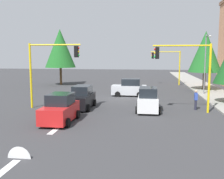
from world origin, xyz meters
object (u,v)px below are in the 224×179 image
object	(u,v)px
car_black	(82,98)
car_red	(60,109)
tree_roadside_mid	(205,52)
car_white	(148,100)
traffic_signal_near_right	(50,63)
traffic_signal_far_left	(168,61)
tree_opposite_side	(60,48)
pedestrian_crossing	(196,99)
traffic_signal_near_left	(186,64)
street_lamp_curbside	(206,58)
car_silver	(129,88)

from	to	relation	value
car_black	car_red	size ratio (longest dim) A/B	1.05
tree_roadside_mid	car_white	distance (m)	16.26
traffic_signal_near_right	car_white	world-z (taller)	traffic_signal_near_right
traffic_signal_far_left	tree_opposite_side	xyz separation A→B (m)	(2.00, -16.64, 1.93)
car_red	pedestrian_crossing	bearing A→B (deg)	118.82
traffic_signal_near_right	tree_roadside_mid	distance (m)	21.06
traffic_signal_far_left	car_white	distance (m)	20.32
pedestrian_crossing	car_red	bearing A→B (deg)	-61.18
traffic_signal_near_right	car_black	world-z (taller)	traffic_signal_near_right
traffic_signal_near_right	pedestrian_crossing	size ratio (longest dim) A/B	3.32
tree_roadside_mid	car_red	bearing A→B (deg)	-35.80
traffic_signal_near_left	street_lamp_curbside	world-z (taller)	street_lamp_curbside
traffic_signal_near_left	pedestrian_crossing	xyz separation A→B (m)	(-1.04, 1.04, -3.01)
car_black	traffic_signal_far_left	bearing A→B (deg)	156.17
car_silver	car_white	bearing A→B (deg)	14.89
traffic_signal_far_left	pedestrian_crossing	world-z (taller)	traffic_signal_far_left
traffic_signal_near_left	traffic_signal_far_left	bearing A→B (deg)	-179.91
car_black	car_red	world-z (taller)	same
car_black	car_white	distance (m)	5.72
traffic_signal_far_left	tree_roadside_mid	size ratio (longest dim) A/B	0.69
traffic_signal_near_right	traffic_signal_far_left	bearing A→B (deg)	150.46
traffic_signal_near_right	tree_roadside_mid	world-z (taller)	tree_roadside_mid
car_silver	car_red	distance (m)	13.09
traffic_signal_near_left	tree_opposite_side	world-z (taller)	tree_opposite_side
car_silver	car_red	size ratio (longest dim) A/B	1.01
street_lamp_curbside	car_white	size ratio (longest dim) A/B	1.68
traffic_signal_near_left	pedestrian_crossing	bearing A→B (deg)	135.00
tree_roadside_mid	car_black	bearing A→B (deg)	-43.71
traffic_signal_near_left	car_red	xyz separation A→B (m)	(4.49, -9.01, -3.02)
traffic_signal_near_left	car_red	size ratio (longest dim) A/B	1.42
traffic_signal_near_right	car_white	xyz separation A→B (m)	(-0.10, 8.38, -3.10)
street_lamp_curbside	tree_opposite_side	bearing A→B (deg)	-112.55
tree_roadside_mid	street_lamp_curbside	bearing A→B (deg)	-10.33
tree_opposite_side	street_lamp_curbside	bearing A→B (deg)	67.45
traffic_signal_near_left	traffic_signal_near_right	bearing A→B (deg)	-90.00
street_lamp_curbside	car_red	size ratio (longest dim) A/B	1.80
car_black	tree_roadside_mid	bearing A→B (deg)	136.29
traffic_signal_far_left	traffic_signal_near_right	world-z (taller)	traffic_signal_near_right
traffic_signal_near_right	car_white	bearing A→B (deg)	90.69
car_white	traffic_signal_far_left	bearing A→B (deg)	171.55
car_silver	pedestrian_crossing	distance (m)	9.27
car_silver	car_black	xyz separation A→B (m)	(7.63, -3.61, -0.00)
tree_roadside_mid	car_white	size ratio (longest dim) A/B	1.86
street_lamp_curbside	car_black	world-z (taller)	street_lamp_curbside
car_white	street_lamp_curbside	bearing A→B (deg)	145.58
tree_opposite_side	tree_roadside_mid	size ratio (longest dim) A/B	1.12
tree_opposite_side	car_red	bearing A→B (deg)	18.82
pedestrian_crossing	car_white	bearing A→B (deg)	-76.88
tree_opposite_side	tree_roadside_mid	xyz separation A→B (m)	(4.00, 21.00, -0.64)
car_red	car_white	bearing A→B (deg)	127.33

